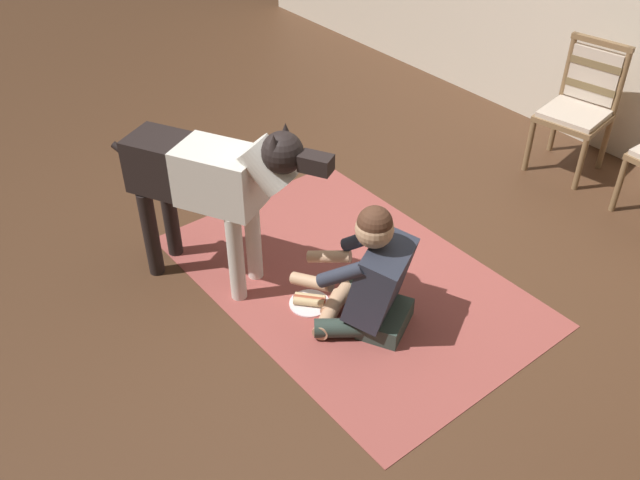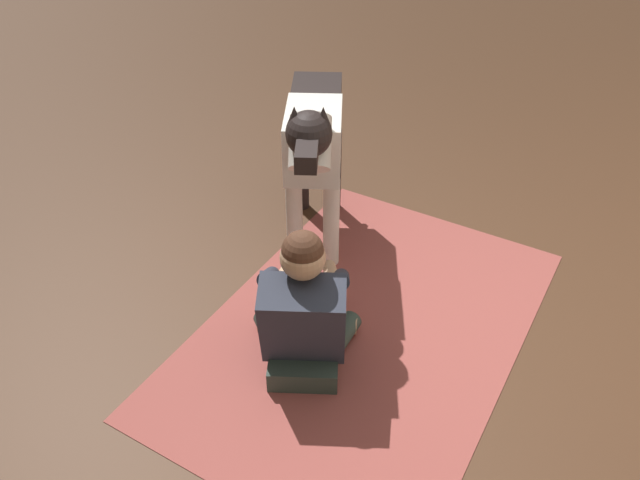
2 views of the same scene
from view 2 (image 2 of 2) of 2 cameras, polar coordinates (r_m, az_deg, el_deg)
The scene contains 5 objects.
ground_plane at distance 3.55m, azimuth 4.50°, elevation -7.13°, with size 15.19×15.19×0.00m, color #4A2E1D.
area_rug at distance 3.51m, azimuth 3.93°, elevation -7.73°, with size 2.32×1.54×0.01m, color #984640.
person_sitting_on_floor at distance 3.11m, azimuth -1.43°, elevation -6.49°, with size 0.74×0.63×0.81m.
large_dog at distance 3.67m, azimuth -0.53°, elevation 8.84°, with size 1.28×0.75×1.15m.
hot_dog_on_plate at distance 3.59m, azimuth -0.97°, elevation -5.83°, with size 0.25×0.25×0.06m.
Camera 2 is at (2.33, 1.04, 2.47)m, focal length 36.06 mm.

